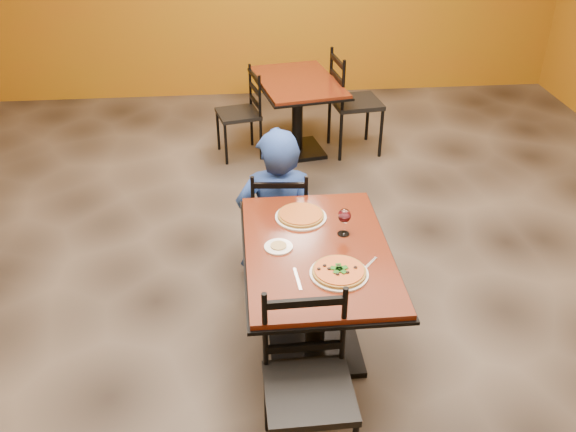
{
  "coord_description": "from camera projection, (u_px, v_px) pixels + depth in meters",
  "views": [
    {
      "loc": [
        -0.42,
        -3.27,
        2.7
      ],
      "look_at": [
        -0.15,
        -0.3,
        0.85
      ],
      "focal_mm": 38.17,
      "sensor_mm": 36.0,
      "label": 1
    }
  ],
  "objects": [
    {
      "name": "side_plate",
      "position": [
        278.0,
        247.0,
        3.41
      ],
      "size": [
        0.16,
        0.16,
        0.01
      ],
      "primitive_type": "cylinder",
      "color": "white",
      "rests_on": "table_main"
    },
    {
      "name": "pizza_far",
      "position": [
        301.0,
        215.0,
        3.67
      ],
      "size": [
        0.28,
        0.28,
        0.02
      ],
      "primitive_type": "cylinder",
      "color": "orange",
      "rests_on": "plate_far"
    },
    {
      "name": "chair_main_far",
      "position": [
        280.0,
        219.0,
        4.29
      ],
      "size": [
        0.42,
        0.42,
        0.85
      ],
      "primitive_type": null,
      "rotation": [
        0.0,
        0.0,
        3.05
      ],
      "color": "black",
      "rests_on": "floor"
    },
    {
      "name": "table_second",
      "position": [
        297.0,
        100.0,
        5.89
      ],
      "size": [
        0.92,
        1.21,
        0.75
      ],
      "rotation": [
        0.0,
        0.0,
        0.18
      ],
      "color": "#5F1A0F",
      "rests_on": "floor"
    },
    {
      "name": "plate_main",
      "position": [
        339.0,
        274.0,
        3.2
      ],
      "size": [
        0.31,
        0.31,
        0.01
      ],
      "primitive_type": "cylinder",
      "color": "white",
      "rests_on": "table_main"
    },
    {
      "name": "knife",
      "position": [
        367.0,
        267.0,
        3.26
      ],
      "size": [
        0.15,
        0.17,
        0.0
      ],
      "primitive_type": "cube",
      "rotation": [
        0.0,
        0.0,
        -0.71
      ],
      "color": "silver",
      "rests_on": "table_main"
    },
    {
      "name": "table_main",
      "position": [
        317.0,
        276.0,
        3.5
      ],
      "size": [
        0.83,
        1.23,
        0.75
      ],
      "color": "#5F1A0F",
      "rests_on": "floor"
    },
    {
      "name": "wine_glass",
      "position": [
        344.0,
        221.0,
        3.48
      ],
      "size": [
        0.08,
        0.08,
        0.18
      ],
      "primitive_type": null,
      "color": "white",
      "rests_on": "table_main"
    },
    {
      "name": "chair_second_right",
      "position": [
        356.0,
        103.0,
        5.96
      ],
      "size": [
        0.5,
        0.5,
        1.0
      ],
      "primitive_type": null,
      "rotation": [
        0.0,
        0.0,
        1.69
      ],
      "color": "black",
      "rests_on": "floor"
    },
    {
      "name": "plate_far",
      "position": [
        301.0,
        217.0,
        3.68
      ],
      "size": [
        0.31,
        0.31,
        0.01
      ],
      "primitive_type": "cylinder",
      "color": "white",
      "rests_on": "table_main"
    },
    {
      "name": "diner",
      "position": [
        277.0,
        203.0,
        4.2
      ],
      "size": [
        0.58,
        0.39,
        1.12
      ],
      "primitive_type": "imported",
      "rotation": [
        0.0,
        0.0,
        3.12
      ],
      "color": "navy",
      "rests_on": "floor"
    },
    {
      "name": "chair_main_near",
      "position": [
        309.0,
        393.0,
        2.89
      ],
      "size": [
        0.43,
        0.43,
        0.93
      ],
      "primitive_type": null,
      "rotation": [
        0.0,
        0.0,
        0.01
      ],
      "color": "black",
      "rests_on": "floor"
    },
    {
      "name": "fork",
      "position": [
        297.0,
        279.0,
        3.17
      ],
      "size": [
        0.03,
        0.19,
        0.0
      ],
      "primitive_type": "cube",
      "rotation": [
        0.0,
        0.0,
        0.08
      ],
      "color": "silver",
      "rests_on": "table_main"
    },
    {
      "name": "chair_second_left",
      "position": [
        238.0,
        114.0,
        5.91
      ],
      "size": [
        0.46,
        0.46,
        0.85
      ],
      "primitive_type": null,
      "rotation": [
        0.0,
        0.0,
        -1.35
      ],
      "color": "black",
      "rests_on": "floor"
    },
    {
      "name": "pizza_main",
      "position": [
        339.0,
        271.0,
        3.19
      ],
      "size": [
        0.28,
        0.28,
        0.02
      ],
      "primitive_type": "cylinder",
      "color": "#96120A",
      "rests_on": "plate_main"
    },
    {
      "name": "dip",
      "position": [
        278.0,
        246.0,
        3.41
      ],
      "size": [
        0.09,
        0.09,
        0.01
      ],
      "primitive_type": "cylinder",
      "color": "tan",
      "rests_on": "side_plate"
    },
    {
      "name": "floor",
      "position": [
        305.0,
        297.0,
        4.22
      ],
      "size": [
        7.0,
        8.0,
        0.01
      ],
      "primitive_type": "cube",
      "color": "black",
      "rests_on": "ground"
    }
  ]
}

